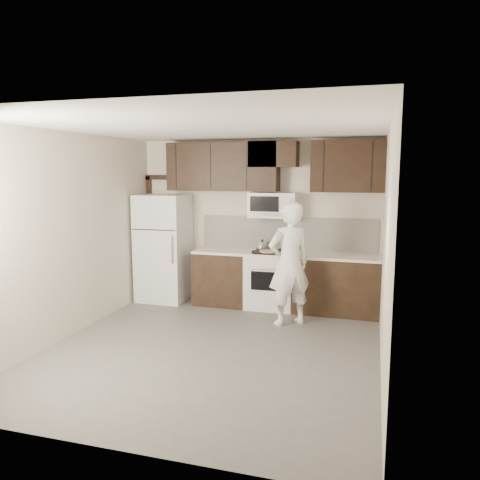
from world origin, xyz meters
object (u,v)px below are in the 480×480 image
at_px(stove, 271,279).
at_px(microwave, 273,205).
at_px(refrigerator, 164,248).
at_px(person, 289,264).

relative_size(stove, microwave, 1.24).
bearing_deg(microwave, stove, -89.90).
relative_size(stove, refrigerator, 0.52).
bearing_deg(stove, microwave, 90.10).
bearing_deg(refrigerator, stove, 1.51).
relative_size(microwave, refrigerator, 0.42).
distance_m(stove, refrigerator, 1.90).
relative_size(refrigerator, person, 1.02).
height_order(stove, refrigerator, refrigerator).
height_order(stove, microwave, microwave).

